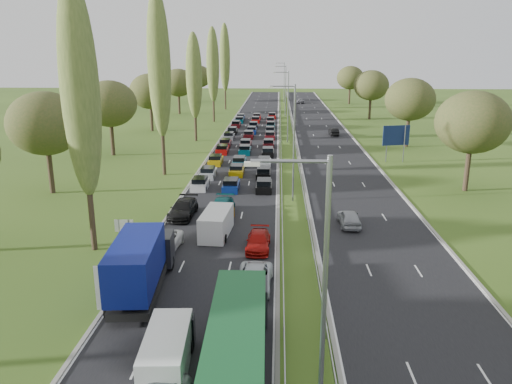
{
  "coord_description": "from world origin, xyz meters",
  "views": [
    {
      "loc": [
        2.9,
        -7.12,
        15.06
      ],
      "look_at": [
        0.74,
        40.98,
        1.5
      ],
      "focal_mm": 35.0,
      "sensor_mm": 36.0,
      "label": 1
    }
  ],
  "objects_px": {
    "blue_lorry": "(141,264)",
    "direction_sign": "(396,137)",
    "white_van_front": "(168,350)",
    "near_car_2": "(163,243)",
    "near_car_3": "(183,209)",
    "green_lorry": "(238,351)",
    "info_sign": "(124,228)",
    "white_van_rear": "(217,222)"
  },
  "relations": [
    {
      "from": "blue_lorry",
      "to": "white_van_front",
      "type": "distance_m",
      "value": 8.69
    },
    {
      "from": "near_car_2",
      "to": "green_lorry",
      "type": "height_order",
      "value": "green_lorry"
    },
    {
      "from": "near_car_3",
      "to": "direction_sign",
      "type": "bearing_deg",
      "value": 47.83
    },
    {
      "from": "near_car_2",
      "to": "white_van_front",
      "type": "distance_m",
      "value": 15.36
    },
    {
      "from": "white_van_front",
      "to": "white_van_rear",
      "type": "distance_m",
      "value": 18.82
    },
    {
      "from": "info_sign",
      "to": "white_van_front",
      "type": "bearing_deg",
      "value": -66.51
    },
    {
      "from": "blue_lorry",
      "to": "green_lorry",
      "type": "height_order",
      "value": "same"
    },
    {
      "from": "white_van_rear",
      "to": "direction_sign",
      "type": "bearing_deg",
      "value": 58.72
    },
    {
      "from": "near_car_3",
      "to": "info_sign",
      "type": "distance_m",
      "value": 7.97
    },
    {
      "from": "blue_lorry",
      "to": "white_van_rear",
      "type": "xyz_separation_m",
      "value": [
        3.53,
        10.9,
        -0.92
      ]
    },
    {
      "from": "info_sign",
      "to": "near_car_2",
      "type": "bearing_deg",
      "value": -21.07
    },
    {
      "from": "green_lorry",
      "to": "info_sign",
      "type": "xyz_separation_m",
      "value": [
        -10.61,
        17.76,
        -0.75
      ]
    },
    {
      "from": "green_lorry",
      "to": "white_van_rear",
      "type": "bearing_deg",
      "value": 98.35
    },
    {
      "from": "near_car_3",
      "to": "white_van_front",
      "type": "relative_size",
      "value": 1.04
    },
    {
      "from": "blue_lorry",
      "to": "direction_sign",
      "type": "xyz_separation_m",
      "value": [
        25.17,
        41.07,
        1.54
      ]
    },
    {
      "from": "near_car_2",
      "to": "white_van_front",
      "type": "bearing_deg",
      "value": -72.6
    },
    {
      "from": "white_van_front",
      "to": "near_car_2",
      "type": "bearing_deg",
      "value": 100.18
    },
    {
      "from": "green_lorry",
      "to": "info_sign",
      "type": "distance_m",
      "value": 20.7
    },
    {
      "from": "near_car_2",
      "to": "green_lorry",
      "type": "distance_m",
      "value": 18.01
    },
    {
      "from": "white_van_rear",
      "to": "green_lorry",
      "type": "bearing_deg",
      "value": -75.99
    },
    {
      "from": "near_car_2",
      "to": "white_van_front",
      "type": "xyz_separation_m",
      "value": [
        3.64,
        -14.91,
        0.34
      ]
    },
    {
      "from": "green_lorry",
      "to": "white_van_front",
      "type": "bearing_deg",
      "value": 155.38
    },
    {
      "from": "white_van_front",
      "to": "blue_lorry",
      "type": "bearing_deg",
      "value": 109.83
    },
    {
      "from": "green_lorry",
      "to": "white_van_rear",
      "type": "height_order",
      "value": "green_lorry"
    },
    {
      "from": "blue_lorry",
      "to": "near_car_3",
      "type": "bearing_deg",
      "value": 86.35
    },
    {
      "from": "white_van_rear",
      "to": "white_van_front",
      "type": "bearing_deg",
      "value": -85.93
    },
    {
      "from": "blue_lorry",
      "to": "info_sign",
      "type": "bearing_deg",
      "value": 109.12
    },
    {
      "from": "blue_lorry",
      "to": "white_van_rear",
      "type": "height_order",
      "value": "blue_lorry"
    },
    {
      "from": "info_sign",
      "to": "green_lorry",
      "type": "bearing_deg",
      "value": -59.15
    },
    {
      "from": "near_car_2",
      "to": "info_sign",
      "type": "distance_m",
      "value": 3.71
    },
    {
      "from": "near_car_3",
      "to": "direction_sign",
      "type": "distance_m",
      "value": 36.15
    },
    {
      "from": "green_lorry",
      "to": "white_van_rear",
      "type": "relative_size",
      "value": 2.47
    },
    {
      "from": "white_van_rear",
      "to": "info_sign",
      "type": "bearing_deg",
      "value": -155.67
    },
    {
      "from": "near_car_3",
      "to": "info_sign",
      "type": "height_order",
      "value": "info_sign"
    },
    {
      "from": "blue_lorry",
      "to": "direction_sign",
      "type": "distance_m",
      "value": 48.19
    },
    {
      "from": "green_lorry",
      "to": "info_sign",
      "type": "height_order",
      "value": "green_lorry"
    },
    {
      "from": "green_lorry",
      "to": "direction_sign",
      "type": "distance_m",
      "value": 53.72
    },
    {
      "from": "info_sign",
      "to": "direction_sign",
      "type": "bearing_deg",
      "value": 48.68
    },
    {
      "from": "near_car_2",
      "to": "green_lorry",
      "type": "relative_size",
      "value": 0.38
    },
    {
      "from": "info_sign",
      "to": "white_van_rear",
      "type": "bearing_deg",
      "value": 19.95
    },
    {
      "from": "near_car_2",
      "to": "near_car_3",
      "type": "distance_m",
      "value": 8.5
    },
    {
      "from": "near_car_2",
      "to": "green_lorry",
      "type": "bearing_deg",
      "value": -62.69
    }
  ]
}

